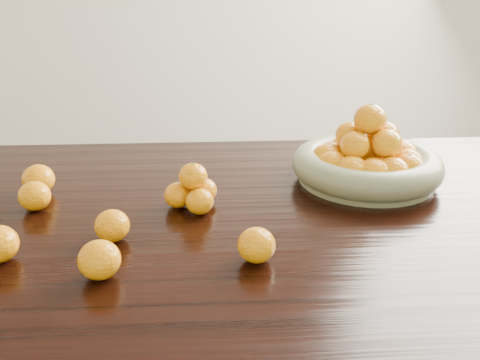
{
  "coord_description": "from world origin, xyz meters",
  "views": [
    {
      "loc": [
        -0.04,
        -1.07,
        1.25
      ],
      "look_at": [
        0.02,
        -0.02,
        0.83
      ],
      "focal_mm": 40.0,
      "sensor_mm": 36.0,
      "label": 1
    }
  ],
  "objects": [
    {
      "name": "loose_orange_3",
      "position": [
        -0.45,
        0.12,
        0.78
      ],
      "size": [
        0.08,
        0.08,
        0.07
      ],
      "primitive_type": "ellipsoid",
      "color": "#FFA007",
      "rests_on": "dining_table"
    },
    {
      "name": "loose_orange_2",
      "position": [
        0.04,
        -0.22,
        0.78
      ],
      "size": [
        0.07,
        0.07,
        0.06
      ],
      "primitive_type": "ellipsoid",
      "color": "#FFA007",
      "rests_on": "dining_table"
    },
    {
      "name": "fruit_bowl",
      "position": [
        0.35,
        0.16,
        0.8
      ],
      "size": [
        0.37,
        0.37,
        0.19
      ],
      "rotation": [
        0.0,
        0.0,
        0.18
      ],
      "color": "gray",
      "rests_on": "dining_table"
    },
    {
      "name": "loose_orange_5",
      "position": [
        -0.23,
        -0.12,
        0.78
      ],
      "size": [
        0.07,
        0.07,
        0.06
      ],
      "primitive_type": "ellipsoid",
      "color": "#FFA007",
      "rests_on": "dining_table"
    },
    {
      "name": "orange_pyramid",
      "position": [
        -0.08,
        0.02,
        0.79
      ],
      "size": [
        0.12,
        0.12,
        0.1
      ],
      "rotation": [
        0.0,
        0.0,
        0.39
      ],
      "color": "#FFA007",
      "rests_on": "dining_table"
    },
    {
      "name": "dining_table",
      "position": [
        0.0,
        0.0,
        0.66
      ],
      "size": [
        2.0,
        1.0,
        0.75
      ],
      "color": "black",
      "rests_on": "ground"
    },
    {
      "name": "loose_orange_1",
      "position": [
        -0.23,
        -0.26,
        0.78
      ],
      "size": [
        0.07,
        0.07,
        0.07
      ],
      "primitive_type": "ellipsoid",
      "color": "#FFA007",
      "rests_on": "dining_table"
    },
    {
      "name": "loose_orange_4",
      "position": [
        -0.43,
        0.03,
        0.78
      ],
      "size": [
        0.07,
        0.07,
        0.07
      ],
      "primitive_type": "ellipsoid",
      "color": "#FFA007",
      "rests_on": "dining_table"
    }
  ]
}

